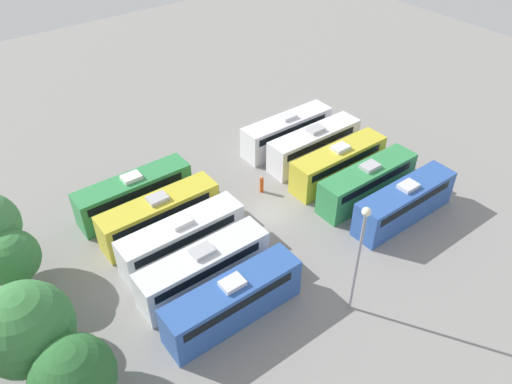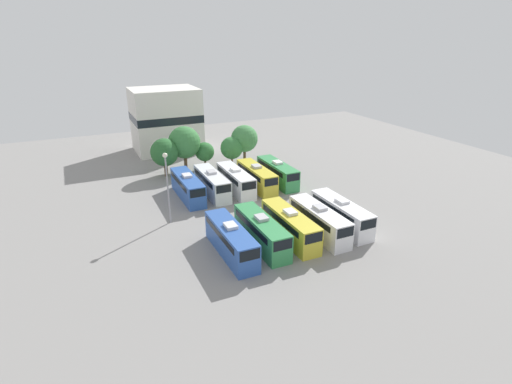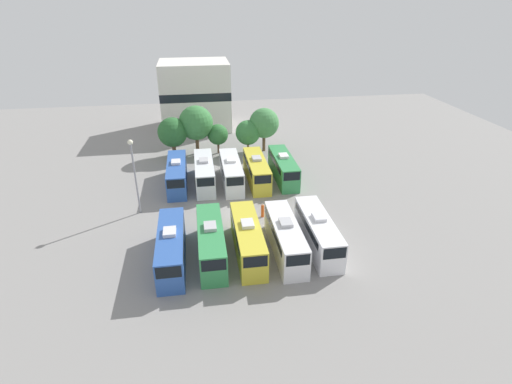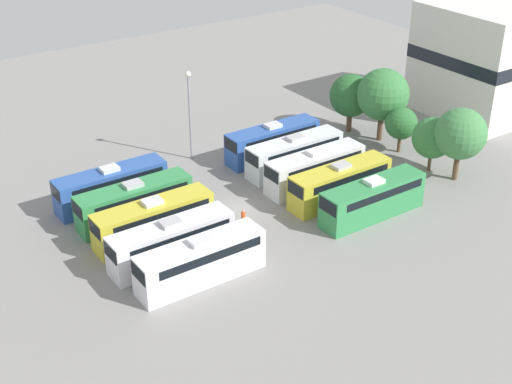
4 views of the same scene
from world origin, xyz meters
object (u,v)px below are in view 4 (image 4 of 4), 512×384
(tree_3, at_px, (433,138))
(depot_building, at_px, (480,60))
(tree_2, at_px, (401,123))
(tree_4, at_px, (461,134))
(bus_4, at_px, (201,260))
(bus_6, at_px, (295,153))
(bus_1, at_px, (135,201))
(bus_2, at_px, (154,219))
(bus_7, at_px, (315,168))
(bus_0, at_px, (112,185))
(bus_5, at_px, (273,141))
(bus_3, at_px, (172,241))
(bus_8, at_px, (340,182))
(bus_9, at_px, (373,198))
(tree_0, at_px, (351,96))
(tree_1, at_px, (383,95))
(worker_person, at_px, (243,219))
(light_pole, at_px, (189,102))

(tree_3, xyz_separation_m, depot_building, (-7.95, 15.76, 2.84))
(tree_2, xyz_separation_m, tree_4, (7.62, -0.03, 1.56))
(bus_4, height_order, bus_6, same)
(bus_1, distance_m, tree_2, 28.98)
(bus_2, relative_size, tree_4, 1.41)
(bus_7, bearing_deg, tree_3, 70.95)
(bus_0, distance_m, bus_5, 17.68)
(bus_3, height_order, bus_8, same)
(bus_2, xyz_separation_m, bus_9, (7.48, 17.34, 0.00))
(bus_7, height_order, tree_4, tree_4)
(bus_1, distance_m, bus_2, 3.68)
(bus_2, height_order, depot_building, depot_building)
(bus_1, bearing_deg, bus_7, 77.55)
(tree_0, relative_size, depot_building, 0.50)
(bus_0, height_order, bus_1, same)
(bus_1, distance_m, tree_1, 29.47)
(bus_0, relative_size, bus_7, 1.00)
(tree_0, xyz_separation_m, tree_3, (12.01, -0.01, -0.65))
(bus_0, distance_m, depot_building, 44.71)
(bus_7, xyz_separation_m, bus_9, (7.43, 0.41, 0.00))
(bus_4, height_order, bus_9, same)
(tree_3, bearing_deg, bus_4, -83.10)
(worker_person, distance_m, tree_2, 22.31)
(bus_9, bearing_deg, worker_person, -114.61)
(bus_5, bearing_deg, worker_person, -45.73)
(bus_3, relative_size, tree_1, 1.28)
(bus_3, distance_m, tree_0, 31.08)
(bus_1, bearing_deg, light_pole, 128.20)
(bus_3, xyz_separation_m, tree_3, (0.17, 28.62, 1.67))
(tree_4, bearing_deg, tree_1, 177.46)
(bus_4, xyz_separation_m, tree_1, (-11.66, 29.21, 3.35))
(bus_1, height_order, bus_2, same)
(bus_0, height_order, tree_2, tree_2)
(bus_0, xyz_separation_m, bus_4, (14.90, 0.46, 0.00))
(bus_1, relative_size, bus_3, 1.00)
(bus_7, distance_m, tree_3, 12.08)
(bus_0, relative_size, bus_8, 1.00)
(bus_0, height_order, bus_5, same)
(light_pole, relative_size, tree_2, 1.90)
(bus_9, bearing_deg, bus_2, -113.33)
(bus_2, relative_size, tree_1, 1.28)
(worker_person, bearing_deg, tree_3, 86.73)
(tree_3, xyz_separation_m, tree_4, (2.76, 0.60, 1.27))
(bus_4, xyz_separation_m, tree_4, (-0.64, 28.72, 2.94))
(bus_6, distance_m, tree_3, 13.41)
(tree_2, bearing_deg, bus_0, -102.81)
(bus_3, relative_size, bus_7, 1.00)
(tree_1, xyz_separation_m, tree_2, (3.40, -0.46, -1.97))
(worker_person, bearing_deg, light_pole, 167.24)
(bus_1, height_order, bus_4, same)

